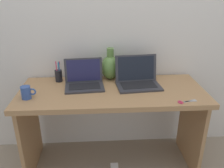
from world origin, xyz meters
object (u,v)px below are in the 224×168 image
(laptop_right, at_px, (137,78))
(pen_cup, at_px, (59,75))
(coffee_mug, at_px, (26,92))
(scissors, at_px, (184,102))
(green_vase, at_px, (110,67))
(laptop_left, at_px, (84,79))
(power_brick, at_px, (114,167))

(laptop_right, xyz_separation_m, pen_cup, (-0.68, 0.11, -0.01))
(coffee_mug, distance_m, scissors, 1.16)
(green_vase, relative_size, coffee_mug, 2.54)
(laptop_left, xyz_separation_m, coffee_mug, (-0.42, -0.21, -0.01))
(scissors, bearing_deg, power_brick, 160.72)
(power_brick, bearing_deg, laptop_left, 145.05)
(laptop_left, distance_m, laptop_right, 0.45)
(laptop_left, distance_m, pen_cup, 0.25)
(green_vase, bearing_deg, scissors, -44.18)
(coffee_mug, distance_m, power_brick, 1.03)
(laptop_right, height_order, power_brick, laptop_right)
(coffee_mug, bearing_deg, laptop_left, 27.04)
(coffee_mug, relative_size, pen_cup, 0.61)
(laptop_left, bearing_deg, green_vase, 33.53)
(green_vase, bearing_deg, laptop_right, -34.47)
(laptop_right, height_order, green_vase, green_vase)
(green_vase, relative_size, pen_cup, 1.56)
(laptop_right, distance_m, green_vase, 0.27)
(green_vase, height_order, power_brick, green_vase)
(green_vase, bearing_deg, laptop_left, -146.47)
(power_brick, bearing_deg, pen_cup, 149.04)
(coffee_mug, bearing_deg, laptop_right, 13.83)
(pen_cup, relative_size, power_brick, 2.59)
(coffee_mug, relative_size, scissors, 0.75)
(pen_cup, distance_m, power_brick, 0.97)
(green_vase, xyz_separation_m, scissors, (0.51, -0.49, -0.11))
(laptop_right, bearing_deg, scissors, -49.93)
(laptop_right, xyz_separation_m, green_vase, (-0.22, 0.15, 0.05))
(laptop_right, distance_m, pen_cup, 0.69)
(laptop_left, bearing_deg, laptop_right, 0.03)
(coffee_mug, xyz_separation_m, scissors, (1.15, -0.13, -0.05))
(laptop_left, bearing_deg, power_brick, -34.95)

